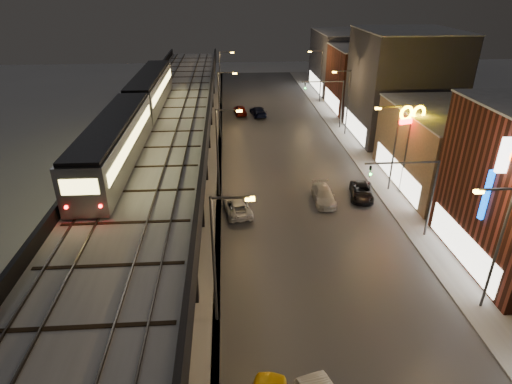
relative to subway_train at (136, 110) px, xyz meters
name	(u,v)px	position (x,y,z in m)	size (l,w,h in m)	color
road_surface	(293,177)	(16.00, 1.79, -8.38)	(17.00, 120.00, 0.06)	#46474D
sidewalk_right	(380,174)	(26.00, 1.79, -8.34)	(4.00, 120.00, 0.14)	#9FA1A8
under_viaduct_pavement	(171,180)	(2.50, 1.79, -8.38)	(11.00, 120.00, 0.06)	#9FA1A8
elevated_viaduct	(163,142)	(2.50, -1.37, -2.80)	(9.00, 100.00, 6.30)	black
viaduct_trackbed	(162,134)	(2.49, -1.24, -2.03)	(8.40, 100.00, 0.32)	#B2B7C1
viaduct_parapet_streetside	(207,128)	(6.85, -1.21, -1.56)	(0.30, 100.00, 1.10)	black
viaduct_parapet_far	(116,130)	(-1.85, -1.21, -1.56)	(0.30, 100.00, 1.10)	black
building_c	(456,149)	(32.49, -1.21, -4.33)	(12.20, 15.20, 8.16)	brown
building_d	(403,86)	(32.49, 14.79, -1.34)	(12.20, 13.20, 14.16)	#34333B
building_e	(369,79)	(32.49, 28.79, -3.33)	(12.20, 12.20, 10.16)	maroon
building_f	(347,62)	(32.49, 42.79, -2.83)	(12.20, 16.20, 11.16)	#3F4049
streetlight_left_1	(218,253)	(8.07, -20.21, -3.18)	(2.57, 0.28, 9.00)	#38383A
streetlight_right_1	(495,242)	(25.23, -20.21, -3.18)	(2.56, 0.28, 9.00)	#38383A
streetlight_left_2	(220,147)	(8.07, -2.21, -3.18)	(2.57, 0.28, 9.00)	#38383A
streetlight_right_2	(393,143)	(25.23, -2.21, -3.18)	(2.56, 0.28, 9.00)	#38383A
streetlight_left_3	(221,100)	(8.07, 15.79, -3.18)	(2.57, 0.28, 9.00)	#38383A
streetlight_right_3	(346,98)	(25.23, 15.79, -3.18)	(2.56, 0.28, 9.00)	#38383A
streetlight_left_4	(221,74)	(8.07, 33.79, -3.18)	(2.57, 0.28, 9.00)	#38383A
streetlight_right_4	(320,73)	(25.23, 33.79, -3.18)	(2.56, 0.28, 9.00)	#38383A
traffic_light_rig_a	(420,189)	(24.34, -11.22, -3.91)	(6.10, 0.34, 7.00)	#38383A
traffic_light_rig_b	(334,98)	(24.34, 18.78, -3.91)	(6.10, 0.34, 7.00)	#38383A
subway_train	(136,110)	(0.00, 0.00, 0.00)	(3.02, 36.23, 3.61)	gray
car_mid_silver	(237,207)	(9.54, -6.10, -7.74)	(2.24, 4.86, 1.35)	silver
car_mid_dark	(258,112)	(13.84, 25.85, -7.68)	(2.05, 5.05, 1.46)	black
car_far_white	(240,110)	(10.97, 26.86, -7.66)	(1.77, 4.39, 1.50)	maroon
car_onc_dark	(362,192)	(22.11, -3.83, -7.75)	(2.18, 4.73, 1.32)	black
car_onc_white	(323,196)	(18.10, -4.42, -7.72)	(1.95, 4.80, 1.39)	silver
sign_mcdonalds	(411,124)	(26.50, -2.84, -1.08)	(2.72, 0.72, 9.17)	#38383A
sign_citgo	(512,176)	(27.00, -17.64, 0.09)	(2.33, 0.39, 11.08)	#38383A
sign_carwash	(492,202)	(27.00, -16.44, -2.44)	(1.63, 0.35, 8.46)	#38383A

